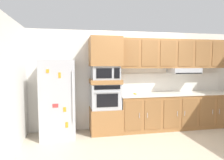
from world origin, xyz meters
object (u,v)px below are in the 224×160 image
Objects in this scene: microwave at (105,73)px; screwdriver at (135,94)px; built_in_oven at (105,96)px; refrigerator at (58,99)px.

screwdriver is (0.75, -0.01, -0.53)m from microwave.
built_in_oven is 0.56m from microwave.
refrigerator is at bearing -176.49° from microwave.
refrigerator is 2.73× the size of microwave.
built_in_oven is 4.53× the size of screwdriver.
built_in_oven is at bearing 178.96° from screwdriver.
microwave is 0.91m from screwdriver.
refrigerator is at bearing -178.33° from screwdriver.
microwave is (1.10, 0.07, 0.58)m from refrigerator.
microwave is 4.16× the size of screwdriver.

